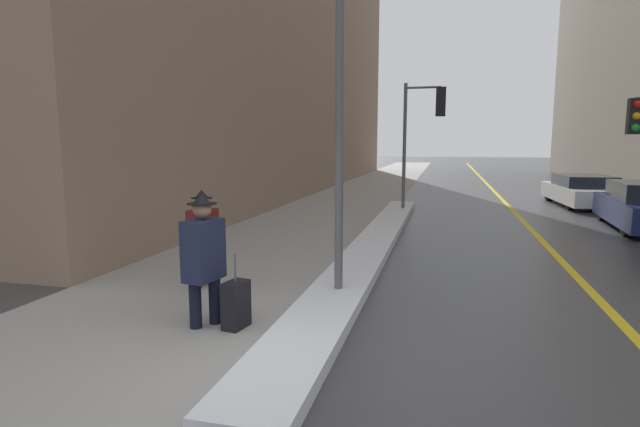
% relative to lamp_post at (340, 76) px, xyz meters
% --- Properties ---
extents(ground_plane, '(160.00, 160.00, 0.00)m').
position_rel_lamp_post_xyz_m(ground_plane, '(-0.27, -2.47, -3.22)').
color(ground_plane, '#38383A').
extents(sidewalk_slab, '(4.00, 80.00, 0.01)m').
position_rel_lamp_post_xyz_m(sidewalk_slab, '(-2.27, 12.53, -3.21)').
color(sidewalk_slab, gray).
rests_on(sidewalk_slab, ground).
extents(road_centre_stripe, '(0.16, 80.00, 0.00)m').
position_rel_lamp_post_xyz_m(road_centre_stripe, '(3.73, 12.53, -3.21)').
color(road_centre_stripe, gold).
rests_on(road_centre_stripe, ground).
extents(snow_bank_curb, '(0.84, 15.06, 0.17)m').
position_rel_lamp_post_xyz_m(snow_bank_curb, '(-0.02, 3.80, -3.13)').
color(snow_bank_curb, silver).
rests_on(snow_bank_curb, ground).
extents(lamp_post, '(0.28, 0.28, 5.44)m').
position_rel_lamp_post_xyz_m(lamp_post, '(0.00, 0.00, 0.00)').
color(lamp_post, '#515156').
rests_on(lamp_post, ground).
extents(traffic_light_near, '(1.31, 0.32, 4.17)m').
position_rel_lamp_post_xyz_m(traffic_light_near, '(0.80, 9.46, -0.20)').
color(traffic_light_near, '#515156').
rests_on(traffic_light_near, ground).
extents(pedestrian_nearside, '(0.39, 0.57, 1.70)m').
position_rel_lamp_post_xyz_m(pedestrian_nearside, '(-1.40, -1.47, -2.29)').
color(pedestrian_nearside, black).
rests_on(pedestrian_nearside, ground).
extents(pedestrian_in_glasses, '(0.36, 0.52, 1.57)m').
position_rel_lamp_post_xyz_m(pedestrian_in_glasses, '(-2.22, 0.10, -2.36)').
color(pedestrian_in_glasses, '#340C0C').
rests_on(pedestrian_in_glasses, ground).
extents(parked_car_white, '(2.05, 4.63, 1.13)m').
position_rel_lamp_post_xyz_m(parked_car_white, '(6.35, 13.04, -2.67)').
color(parked_car_white, silver).
rests_on(parked_car_white, ground).
extents(rolling_suitcase, '(0.28, 0.39, 0.95)m').
position_rel_lamp_post_xyz_m(rolling_suitcase, '(-0.99, -1.45, -2.91)').
color(rolling_suitcase, black).
rests_on(rolling_suitcase, ground).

